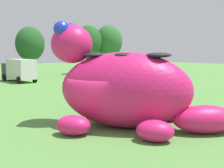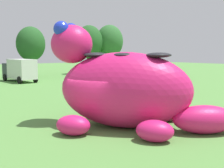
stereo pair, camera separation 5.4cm
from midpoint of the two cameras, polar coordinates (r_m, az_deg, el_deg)
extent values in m
plane|color=#568E42|center=(14.53, -2.92, -8.93)|extent=(160.00, 160.00, 0.00)
ellipsoid|color=#E01E6B|center=(14.45, 2.63, -1.19)|extent=(6.63, 7.62, 3.86)
ellipsoid|color=#E01E6B|center=(15.33, -8.03, 7.97)|extent=(2.93, 2.99, 2.04)
sphere|color=#1E33CC|center=(15.01, -10.08, 10.89)|extent=(0.82, 0.82, 0.82)
sphere|color=#1E33CC|center=(16.01, -8.20, 10.64)|extent=(0.82, 0.82, 0.82)
ellipsoid|color=black|center=(14.79, -3.16, 5.89)|extent=(1.97, 1.88, 0.26)
ellipsoid|color=black|center=(14.32, 2.67, 5.87)|extent=(1.97, 1.88, 0.26)
ellipsoid|color=black|center=(13.99, 9.51, 5.78)|extent=(1.97, 1.88, 0.26)
ellipsoid|color=#E01E6B|center=(13.38, -7.72, -8.23)|extent=(1.89, 2.03, 0.94)
ellipsoid|color=#E01E6B|center=(17.26, -1.66, -4.84)|extent=(1.89, 2.03, 0.94)
ellipsoid|color=#E01E6B|center=(12.47, 8.76, -9.34)|extent=(1.89, 2.03, 0.94)
ellipsoid|color=#E01E6B|center=(16.28, 10.87, -5.65)|extent=(1.89, 2.03, 0.94)
ellipsoid|color=#E01E6B|center=(14.21, 18.29, -6.78)|extent=(3.40, 3.09, 1.35)
cube|color=#333842|center=(41.09, -19.51, 2.66)|extent=(2.07, 1.88, 1.90)
cube|color=silver|center=(38.14, -17.70, 2.91)|extent=(2.28, 4.68, 2.50)
cylinder|color=black|center=(40.80, -20.76, 1.25)|extent=(0.31, 0.91, 0.90)
cylinder|color=black|center=(41.55, -18.19, 1.43)|extent=(0.31, 0.91, 0.90)
cylinder|color=black|center=(36.34, -18.11, 0.76)|extent=(0.31, 0.91, 0.90)
cylinder|color=black|center=(37.22, -15.15, 0.98)|extent=(0.31, 0.91, 0.90)
cylinder|color=brown|center=(45.09, -15.90, 3.03)|extent=(0.78, 0.78, 2.72)
ellipsoid|color=#235623|center=(45.04, -16.05, 7.80)|extent=(4.35, 4.35, 5.22)
cylinder|color=brown|center=(50.23, -4.57, 3.75)|extent=(0.86, 0.86, 3.01)
ellipsoid|color=#235623|center=(50.21, -4.61, 8.48)|extent=(4.81, 4.81, 5.77)
cylinder|color=brown|center=(51.96, -0.47, 3.90)|extent=(0.88, 0.88, 3.09)
ellipsoid|color=#2D662D|center=(51.94, -0.48, 8.60)|extent=(4.94, 4.94, 5.93)
camera|label=1|loc=(0.03, -89.90, 0.01)|focal=45.31mm
camera|label=2|loc=(0.03, 90.10, -0.01)|focal=45.31mm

